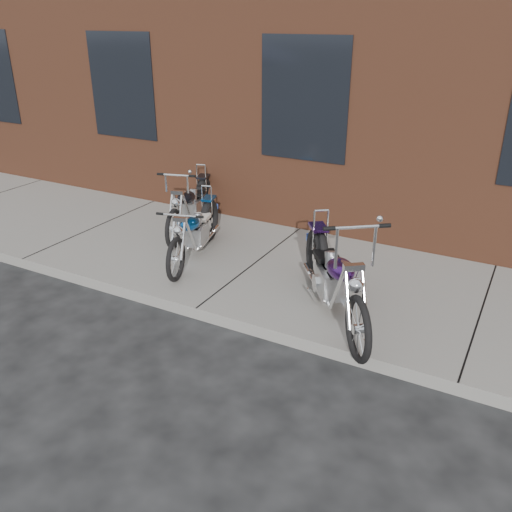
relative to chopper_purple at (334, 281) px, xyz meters
The scene contains 5 objects.
ground 1.71m from the chopper_purple, 156.25° to the right, with size 120.00×120.00×0.00m, color black.
sidewalk 1.78m from the chopper_purple, 149.99° to the left, with size 22.00×3.00×0.15m, color gray.
chopper_purple is the anchor object (origin of this frame).
chopper_blue 2.40m from the chopper_purple, 165.39° to the left, with size 0.71×2.00×0.89m.
chopper_third 3.36m from the chopper_purple, 153.62° to the left, with size 0.75×2.06×1.08m.
Camera 1 is at (3.32, -4.61, 3.34)m, focal length 38.00 mm.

